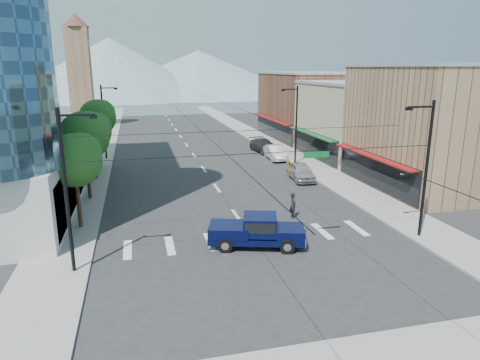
{
  "coord_description": "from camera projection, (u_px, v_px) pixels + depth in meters",
  "views": [
    {
      "loc": [
        -7.04,
        -23.93,
        10.89
      ],
      "look_at": [
        0.09,
        5.27,
        3.0
      ],
      "focal_mm": 32.0,
      "sensor_mm": 36.0,
      "label": 1
    }
  ],
  "objects": [
    {
      "name": "pickup_truck",
      "position": [
        256.0,
        230.0,
        26.71
      ],
      "size": [
        6.36,
        3.73,
        2.04
      ],
      "rotation": [
        0.0,
        0.0,
        -0.29
      ],
      "color": "#070C37",
      "rests_on": "ground"
    },
    {
      "name": "clock_tower",
      "position": [
        80.0,
        69.0,
        78.64
      ],
      "size": [
        4.8,
        4.8,
        20.4
      ],
      "color": "#8C6B4C",
      "rests_on": "ground"
    },
    {
      "name": "sidewalk_right",
      "position": [
        261.0,
        139.0,
        67.19
      ],
      "size": [
        4.0,
        120.0,
        0.15
      ],
      "primitive_type": "cube",
      "color": "gray",
      "rests_on": "ground"
    },
    {
      "name": "parked_car_near",
      "position": [
        301.0,
        171.0,
        42.76
      ],
      "size": [
        2.52,
        5.23,
        1.72
      ],
      "primitive_type": "imported",
      "rotation": [
        0.0,
        0.0,
        -0.1
      ],
      "color": "#A9A9AE",
      "rests_on": "ground"
    },
    {
      "name": "tree_midfar",
      "position": [
        94.0,
        130.0,
        41.95
      ],
      "size": [
        3.65,
        3.64,
        6.71
      ],
      "color": "black",
      "rests_on": "ground"
    },
    {
      "name": "lamp_pole_nw",
      "position": [
        104.0,
        119.0,
        51.36
      ],
      "size": [
        2.0,
        0.25,
        9.0
      ],
      "color": "black",
      "rests_on": "ground"
    },
    {
      "name": "shop_near",
      "position": [
        437.0,
        128.0,
        39.46
      ],
      "size": [
        12.0,
        14.0,
        11.0
      ],
      "primitive_type": "cube",
      "color": "#8C6B4C",
      "rests_on": "ground"
    },
    {
      "name": "sidewalk_left",
      "position": [
        102.0,
        145.0,
        61.69
      ],
      "size": [
        4.0,
        120.0,
        0.15
      ],
      "primitive_type": "cube",
      "color": "gray",
      "rests_on": "ground"
    },
    {
      "name": "shop_mid",
      "position": [
        360.0,
        121.0,
        52.86
      ],
      "size": [
        12.0,
        14.0,
        9.0
      ],
      "primitive_type": "cube",
      "color": "tan",
      "rests_on": "ground"
    },
    {
      "name": "parked_car_mid",
      "position": [
        275.0,
        153.0,
        52.36
      ],
      "size": [
        2.04,
        5.27,
        1.71
      ],
      "primitive_type": "imported",
      "rotation": [
        0.0,
        0.0,
        -0.04
      ],
      "color": "silver",
      "rests_on": "ground"
    },
    {
      "name": "signal_rig",
      "position": [
        267.0,
        179.0,
        24.8
      ],
      "size": [
        21.8,
        0.2,
        9.0
      ],
      "color": "black",
      "rests_on": "ground"
    },
    {
      "name": "mountain_right",
      "position": [
        199.0,
        73.0,
        179.51
      ],
      "size": [
        90.0,
        90.0,
        18.0
      ],
      "primitive_type": "cone",
      "color": "gray",
      "rests_on": "ground"
    },
    {
      "name": "pedestrian",
      "position": [
        293.0,
        205.0,
        31.88
      ],
      "size": [
        0.51,
        0.75,
        1.99
      ],
      "primitive_type": "imported",
      "rotation": [
        0.0,
        0.0,
        1.52
      ],
      "color": "black",
      "rests_on": "ground"
    },
    {
      "name": "ground",
      "position": [
        258.0,
        247.0,
        26.87
      ],
      "size": [
        160.0,
        160.0,
        0.0
      ],
      "primitive_type": "plane",
      "color": "#28282B",
      "rests_on": "ground"
    },
    {
      "name": "tree_far",
      "position": [
        99.0,
        116.0,
        48.37
      ],
      "size": [
        4.09,
        4.09,
        7.52
      ],
      "color": "black",
      "rests_on": "ground"
    },
    {
      "name": "mountain_left",
      "position": [
        111.0,
        68.0,
        161.58
      ],
      "size": [
        80.0,
        80.0,
        22.0
      ],
      "primitive_type": "cone",
      "color": "gray",
      "rests_on": "ground"
    },
    {
      "name": "tree_near",
      "position": [
        76.0,
        158.0,
        28.79
      ],
      "size": [
        3.65,
        3.64,
        6.71
      ],
      "color": "black",
      "rests_on": "ground"
    },
    {
      "name": "tree_midnear",
      "position": [
        86.0,
        134.0,
        35.22
      ],
      "size": [
        4.09,
        4.09,
        7.52
      ],
      "color": "black",
      "rests_on": "ground"
    },
    {
      "name": "parked_car_far",
      "position": [
        264.0,
        146.0,
        57.06
      ],
      "size": [
        2.95,
        6.07,
        1.7
      ],
      "primitive_type": "imported",
      "rotation": [
        0.0,
        0.0,
        0.1
      ],
      "color": "#2D2D2F",
      "rests_on": "ground"
    },
    {
      "name": "lamp_pole_ne",
      "position": [
        295.0,
        122.0,
        48.73
      ],
      "size": [
        2.0,
        0.25,
        9.0
      ],
      "color": "black",
      "rests_on": "ground"
    },
    {
      "name": "shop_far",
      "position": [
        310.0,
        106.0,
        67.77
      ],
      "size": [
        12.0,
        18.0,
        10.0
      ],
      "primitive_type": "cube",
      "color": "brown",
      "rests_on": "ground"
    }
  ]
}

